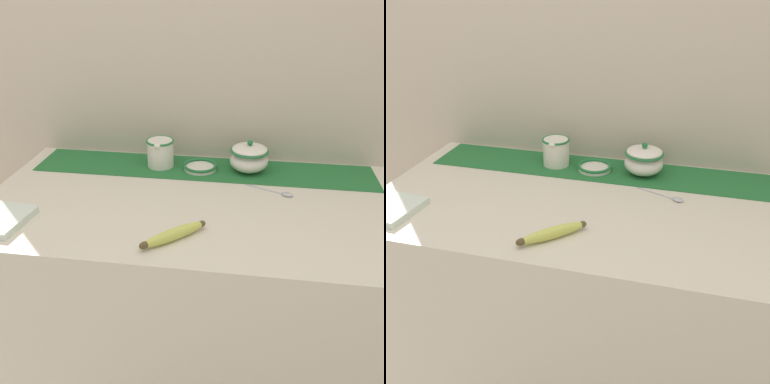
# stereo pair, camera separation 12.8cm
# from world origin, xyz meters

# --- Properties ---
(countertop) EXTENTS (1.32, 0.71, 0.93)m
(countertop) POSITION_xyz_m (0.00, 0.00, 0.47)
(countertop) COLOR beige
(countertop) RESTS_ON ground_plane
(back_wall) EXTENTS (2.12, 0.04, 2.40)m
(back_wall) POSITION_xyz_m (0.00, 0.37, 1.20)
(back_wall) COLOR beige
(back_wall) RESTS_ON ground_plane
(table_runner) EXTENTS (1.22, 0.21, 0.00)m
(table_runner) POSITION_xyz_m (0.00, 0.24, 0.93)
(table_runner) COLOR #236B33
(table_runner) RESTS_ON countertop
(cream_pitcher) EXTENTS (0.10, 0.12, 0.10)m
(cream_pitcher) POSITION_xyz_m (-0.16, 0.24, 0.99)
(cream_pitcher) COLOR white
(cream_pitcher) RESTS_ON countertop
(sugar_bowl) EXTENTS (0.14, 0.14, 0.12)m
(sugar_bowl) POSITION_xyz_m (0.16, 0.24, 0.99)
(sugar_bowl) COLOR white
(sugar_bowl) RESTS_ON countertop
(small_dish) EXTENTS (0.12, 0.12, 0.02)m
(small_dish) POSITION_xyz_m (-0.01, 0.23, 0.95)
(small_dish) COLOR white
(small_dish) RESTS_ON countertop
(banana) EXTENTS (0.17, 0.16, 0.03)m
(banana) POSITION_xyz_m (-0.02, -0.23, 0.95)
(banana) COLOR #CCD156
(banana) RESTS_ON countertop
(spoon) EXTENTS (0.16, 0.08, 0.01)m
(spoon) POSITION_xyz_m (0.28, 0.08, 0.94)
(spoon) COLOR #B7B7BC
(spoon) RESTS_ON countertop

